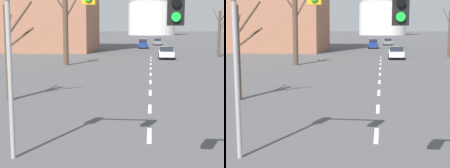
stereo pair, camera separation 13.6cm
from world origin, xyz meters
The scene contains 16 objects.
lane_stripe_1 centered at (0.00, 8.31, 0.00)m, with size 0.16×2.00×0.01m, color silver.
lane_stripe_2 centered at (0.00, 12.81, 0.00)m, with size 0.16×2.00×0.01m, color silver.
lane_stripe_3 centered at (0.00, 17.31, 0.00)m, with size 0.16×2.00×0.01m, color silver.
lane_stripe_4 centered at (0.00, 21.81, 0.00)m, with size 0.16×2.00×0.01m, color silver.
lane_stripe_5 centered at (0.00, 26.31, 0.00)m, with size 0.16×2.00×0.01m, color silver.
lane_stripe_6 centered at (0.00, 30.81, 0.00)m, with size 0.16×2.00×0.01m, color silver.
lane_stripe_7 centered at (0.00, 35.31, 0.00)m, with size 0.16×2.00×0.01m, color silver.
lane_stripe_8 centered at (0.00, 39.81, 0.00)m, with size 0.16×2.00×0.01m, color silver.
lane_stripe_9 centered at (0.00, 44.31, 0.00)m, with size 0.16×2.00×0.01m, color silver.
traffic_signal_near_left centered at (-3.23, 5.51, 4.36)m, with size 2.68×0.34×5.72m.
sedan_near_left centered at (-1.52, 66.22, 0.86)m, with size 1.79×4.01×1.77m.
sedan_near_right centered at (1.39, 79.82, 0.79)m, with size 1.94×4.57×1.55m.
sedan_mid_centre centered at (1.88, 42.16, 0.80)m, with size 1.90×4.27×1.58m.
bare_tree_left_near centered at (-7.45, 14.31, 2.69)m, with size 1.76×1.56×5.21m.
bare_tree_right_near centered at (9.02, 46.12, 3.43)m, with size 2.68×3.58×6.72m.
bare_tree_left_far centered at (-8.78, 33.22, 3.88)m, with size 3.17×2.55×8.44m.
Camera 1 is at (0.02, -4.80, 3.84)m, focal length 60.00 mm.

